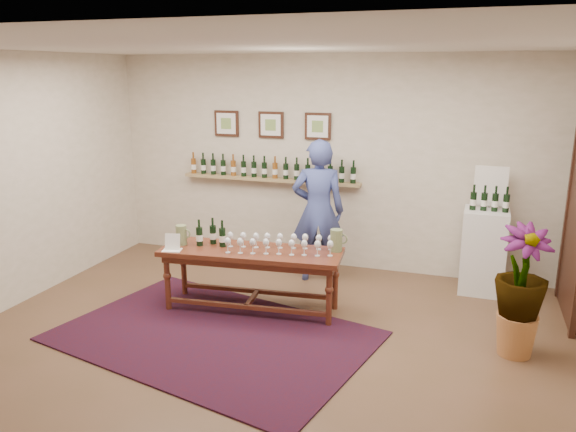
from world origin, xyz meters
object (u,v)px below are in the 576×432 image
(tasting_table, at_px, (251,259))
(potted_plant, at_px, (520,291))
(person, at_px, (318,211))
(display_pedestal, at_px, (483,251))

(tasting_table, height_order, potted_plant, potted_plant)
(person, bearing_deg, display_pedestal, 173.04)
(tasting_table, bearing_deg, person, 63.58)
(display_pedestal, xyz_separation_m, potted_plant, (0.31, -1.55, 0.13))
(potted_plant, distance_m, person, 2.64)
(display_pedestal, distance_m, potted_plant, 1.59)
(potted_plant, bearing_deg, tasting_table, 176.59)
(display_pedestal, distance_m, person, 2.03)
(display_pedestal, height_order, potted_plant, potted_plant)
(person, bearing_deg, potted_plant, 136.24)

